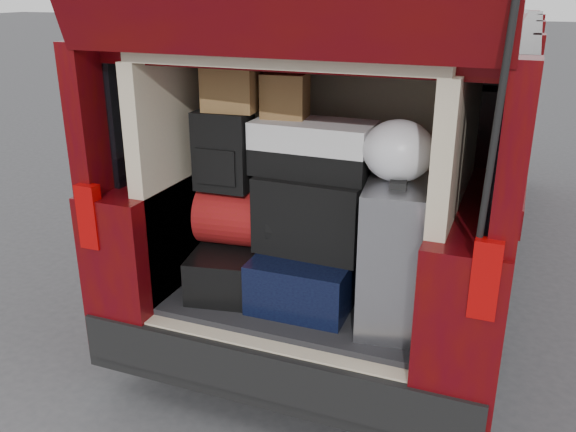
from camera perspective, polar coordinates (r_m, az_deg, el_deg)
name	(u,v)px	position (r m, az deg, el deg)	size (l,w,h in m)	color
ground	(293,404)	(3.25, 0.45, -17.14)	(80.00, 80.00, 0.00)	#373739
minivan	(385,147)	(4.49, 9.10, 6.43)	(1.90, 5.35, 2.77)	black
load_floor	(311,330)	(3.31, 2.20, -10.64)	(1.24, 1.05, 0.55)	black
black_hardshell	(238,266)	(3.13, -4.70, -4.66)	(0.40, 0.55, 0.22)	black
navy_hardshell	(310,274)	(3.00, 2.03, -5.45)	(0.47, 0.57, 0.25)	black
silver_roller	(394,255)	(2.74, 9.93, -3.65)	(0.28, 0.44, 0.66)	silver
red_duffel	(245,216)	(3.05, -4.02, -0.03)	(0.46, 0.30, 0.30)	maroon
black_soft_case	(313,214)	(2.90, 2.36, 0.23)	(0.51, 0.31, 0.37)	black
backpack	(223,151)	(2.94, -6.07, 6.05)	(0.27, 0.16, 0.38)	black
twotone_duffel	(314,148)	(2.84, 2.41, 6.37)	(0.56, 0.29, 0.25)	silver
grocery_sack_lower	(232,86)	(2.91, -5.27, 11.98)	(0.24, 0.20, 0.22)	olive
grocery_sack_upper	(285,95)	(2.89, -0.26, 11.22)	(0.20, 0.17, 0.20)	olive
plastic_bag_right	(398,151)	(2.62, 10.30, 6.02)	(0.30, 0.28, 0.26)	white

